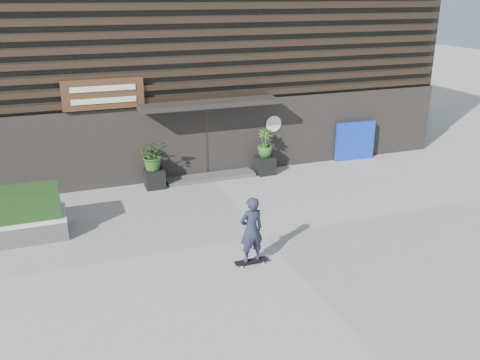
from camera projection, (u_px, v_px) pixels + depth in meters
name	position (u px, v px, depth m)	size (l,w,h in m)	color
ground	(264.00, 236.00, 13.05)	(80.00, 80.00, 0.00)	#A19F99
entrance_step	(210.00, 176.00, 17.08)	(3.00, 0.80, 0.12)	#464744
planter_pot_left	(155.00, 178.00, 16.20)	(0.60, 0.60, 0.60)	black
bamboo_left	(153.00, 155.00, 15.93)	(0.86, 0.75, 0.96)	#2D591E
planter_pot_right	(265.00, 165.00, 17.44)	(0.60, 0.60, 0.60)	black
bamboo_right	(265.00, 143.00, 17.17)	(0.54, 0.54, 0.96)	#2D591E
blue_tarp	(355.00, 141.00, 18.79)	(1.52, 0.12, 1.43)	#0D2FB5
building	(168.00, 42.00, 20.44)	(18.00, 11.00, 8.00)	black
skateboarder	(251.00, 230.00, 11.38)	(0.78, 0.43, 1.65)	black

